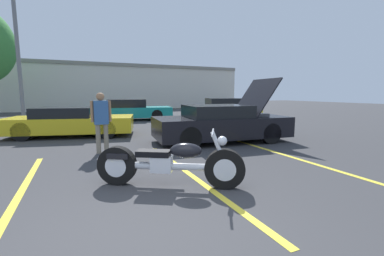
% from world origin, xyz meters
% --- Properties ---
extents(ground_plane, '(80.00, 80.00, 0.00)m').
position_xyz_m(ground_plane, '(0.00, 0.00, 0.00)').
color(ground_plane, '#38383A').
extents(parking_stripe_foreground, '(0.12, 5.32, 0.01)m').
position_xyz_m(parking_stripe_foreground, '(-1.48, 1.83, 0.00)').
color(parking_stripe_foreground, yellow).
rests_on(parking_stripe_foreground, ground).
extents(parking_stripe_middle, '(0.12, 5.32, 0.01)m').
position_xyz_m(parking_stripe_middle, '(1.40, 1.83, 0.00)').
color(parking_stripe_middle, yellow).
rests_on(parking_stripe_middle, ground).
extents(parking_stripe_back, '(0.12, 5.32, 0.01)m').
position_xyz_m(parking_stripe_back, '(4.29, 1.83, 0.00)').
color(parking_stripe_back, yellow).
rests_on(parking_stripe_back, ground).
extents(far_building, '(32.00, 4.20, 4.40)m').
position_xyz_m(far_building, '(0.00, 24.76, 2.34)').
color(far_building, beige).
rests_on(far_building, ground).
extents(light_pole, '(1.21, 0.28, 7.90)m').
position_xyz_m(light_pole, '(-3.02, 12.47, 4.33)').
color(light_pole, slate).
rests_on(light_pole, ground).
extents(motorcycle, '(2.29, 1.42, 0.98)m').
position_xyz_m(motorcycle, '(0.83, 1.44, 0.41)').
color(motorcycle, black).
rests_on(motorcycle, ground).
extents(show_car_hood_open, '(4.50, 2.21, 2.09)m').
position_xyz_m(show_car_hood_open, '(3.74, 4.64, 0.60)').
color(show_car_hood_open, black).
rests_on(show_car_hood_open, ground).
extents(parked_car_mid_right_row, '(5.02, 2.57, 1.23)m').
position_xyz_m(parked_car_mid_right_row, '(2.18, 12.73, 0.58)').
color(parked_car_mid_right_row, teal).
rests_on(parked_car_mid_right_row, ground).
extents(parked_car_right_row, '(4.31, 2.63, 1.29)m').
position_xyz_m(parked_car_right_row, '(7.46, 10.66, 0.61)').
color(parked_car_right_row, yellow).
rests_on(parked_car_right_row, ground).
extents(parked_car_mid_left_row, '(4.71, 2.78, 1.08)m').
position_xyz_m(parked_car_mid_left_row, '(-0.85, 7.88, 0.53)').
color(parked_car_mid_left_row, yellow).
rests_on(parked_car_mid_left_row, ground).
extents(spectator_by_show_car, '(0.52, 0.21, 1.61)m').
position_xyz_m(spectator_by_show_car, '(-0.02, 4.51, 0.95)').
color(spectator_by_show_car, gray).
rests_on(spectator_by_show_car, ground).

